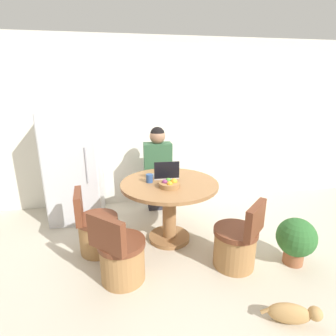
% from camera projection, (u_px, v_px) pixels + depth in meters
% --- Properties ---
extents(ground_plane, '(12.00, 12.00, 0.00)m').
position_uv_depth(ground_plane, '(175.00, 243.00, 3.28)').
color(ground_plane, beige).
extents(wall_back, '(7.00, 0.06, 2.60)m').
position_uv_depth(wall_back, '(159.00, 124.00, 4.19)').
color(wall_back, silver).
rests_on(wall_back, ground_plane).
extents(refrigerator, '(0.71, 0.73, 1.62)m').
position_uv_depth(refrigerator, '(75.00, 165.00, 3.75)').
color(refrigerator, silver).
rests_on(refrigerator, ground_plane).
extents(dining_table, '(1.18, 1.18, 0.77)m').
position_uv_depth(dining_table, '(169.00, 199.00, 3.21)').
color(dining_table, olive).
rests_on(dining_table, ground_plane).
extents(chair_near_right_corner, '(0.54, 0.54, 0.77)m').
position_uv_depth(chair_near_right_corner, '(236.00, 244.00, 2.80)').
color(chair_near_right_corner, '#9E7042').
rests_on(chair_near_right_corner, ground_plane).
extents(chair_left_side, '(0.48, 0.47, 0.77)m').
position_uv_depth(chair_left_side, '(97.00, 231.00, 3.06)').
color(chair_left_side, '#9E7042').
rests_on(chair_left_side, ground_plane).
extents(chair_near_left_corner, '(0.54, 0.54, 0.77)m').
position_uv_depth(chair_near_left_corner, '(121.00, 257.00, 2.59)').
color(chair_near_left_corner, '#9E7042').
rests_on(chair_near_left_corner, ground_plane).
extents(person_seated, '(0.40, 0.37, 1.33)m').
position_uv_depth(person_seated, '(157.00, 166.00, 3.91)').
color(person_seated, '#2D2D38').
rests_on(person_seated, ground_plane).
extents(laptop, '(0.31, 0.22, 0.23)m').
position_uv_depth(laptop, '(166.00, 174.00, 3.30)').
color(laptop, '#B7B7BC').
rests_on(laptop, dining_table).
extents(fruit_bowl, '(0.24, 0.24, 0.10)m').
position_uv_depth(fruit_bowl, '(170.00, 184.00, 2.99)').
color(fruit_bowl, olive).
rests_on(fruit_bowl, dining_table).
extents(coffee_cup, '(0.08, 0.08, 0.10)m').
position_uv_depth(coffee_cup, '(149.00, 178.00, 3.14)').
color(coffee_cup, '#2D4C84').
rests_on(coffee_cup, dining_table).
extents(cat, '(0.46, 0.24, 0.18)m').
position_uv_depth(cat, '(293.00, 313.00, 2.14)').
color(cat, tan).
rests_on(cat, ground_plane).
extents(potted_plant, '(0.42, 0.42, 0.53)m').
position_uv_depth(potted_plant, '(296.00, 239.00, 2.82)').
color(potted_plant, '#935638').
rests_on(potted_plant, ground_plane).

